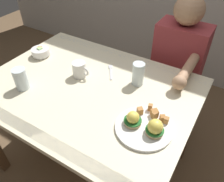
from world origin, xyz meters
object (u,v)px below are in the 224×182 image
dining_table (89,101)px  eggs_benedict_plate (145,125)px  fruit_bowl (41,52)px  water_glass_far (21,80)px  fork (111,71)px  diner_person (176,66)px  coffee_mug (80,69)px  water_glass_near (138,75)px

dining_table → eggs_benedict_plate: eggs_benedict_plate is taller
fruit_bowl → water_glass_far: (0.16, -0.30, 0.03)m
eggs_benedict_plate → fork: size_ratio=1.94×
dining_table → fruit_bowl: fruit_bowl is taller
eggs_benedict_plate → fork: 0.49m
dining_table → diner_person: 0.69m
coffee_mug → diner_person: diner_person is taller
fruit_bowl → diner_person: size_ratio=0.11×
eggs_benedict_plate → water_glass_near: bearing=122.3°
eggs_benedict_plate → water_glass_far: (-0.72, -0.08, 0.03)m
coffee_mug → water_glass_far: water_glass_far is taller
diner_person → water_glass_far: bearing=-128.6°
fruit_bowl → fork: 0.51m
eggs_benedict_plate → diner_person: (-0.08, 0.71, -0.11)m
dining_table → fruit_bowl: 0.50m
fruit_bowl → water_glass_near: water_glass_near is taller
fruit_bowl → water_glass_far: size_ratio=0.96×
dining_table → eggs_benedict_plate: (0.41, -0.11, 0.13)m
coffee_mug → water_glass_far: (-0.21, -0.26, 0.01)m
fruit_bowl → fork: fruit_bowl is taller
fruit_bowl → water_glass_near: 0.70m
water_glass_near → diner_person: size_ratio=0.12×
eggs_benedict_plate → dining_table: bearing=164.5°
fork → water_glass_near: size_ratio=1.03×
eggs_benedict_plate → water_glass_near: water_glass_near is taller
fork → eggs_benedict_plate: bearing=-39.4°
fork → water_glass_near: (0.19, -0.02, 0.06)m
water_glass_far → diner_person: diner_person is taller
coffee_mug → water_glass_near: (0.33, 0.12, 0.01)m
coffee_mug → water_glass_far: 0.33m
eggs_benedict_plate → diner_person: size_ratio=0.24×
dining_table → water_glass_far: bearing=-147.2°
dining_table → water_glass_near: 0.33m
fruit_bowl → fork: (0.50, 0.09, -0.03)m
fruit_bowl → fork: size_ratio=0.86×
dining_table → coffee_mug: coffee_mug is taller
fruit_bowl → coffee_mug: coffee_mug is taller
coffee_mug → diner_person: size_ratio=0.10×
water_glass_far → diner_person: 1.03m
coffee_mug → fork: 0.20m
eggs_benedict_plate → fork: eggs_benedict_plate is taller
eggs_benedict_plate → fruit_bowl: 0.90m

